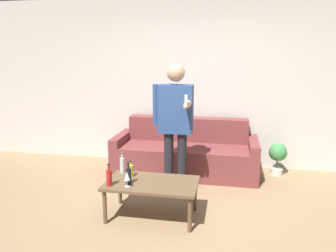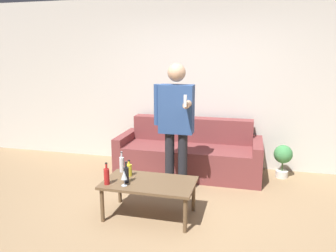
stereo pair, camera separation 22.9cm
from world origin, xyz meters
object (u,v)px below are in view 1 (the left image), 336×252
couch (185,154)px  coffee_table (152,186)px  person_standing_front (175,119)px  bottle_orange (130,170)px

couch → coffee_table: couch is taller
coffee_table → person_standing_front: person_standing_front is taller
person_standing_front → bottle_orange: bearing=-126.1°
coffee_table → bottle_orange: bearing=157.5°
couch → bottle_orange: (-0.46, -1.38, 0.19)m
couch → coffee_table: 1.51m
coffee_table → bottle_orange: bottle_orange is taller
bottle_orange → couch: bearing=71.8°
couch → bottle_orange: size_ratio=11.26×
couch → bottle_orange: bearing=-108.2°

